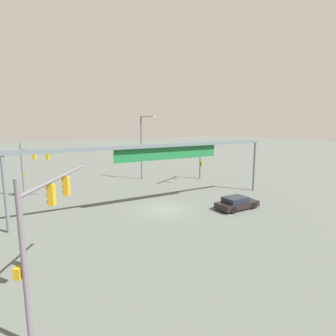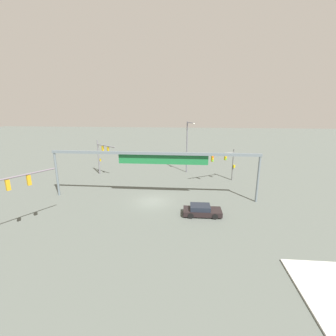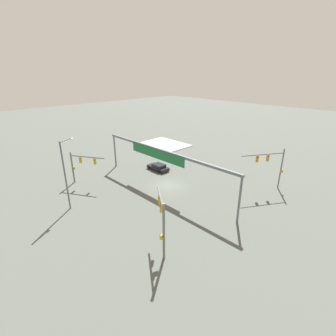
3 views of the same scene
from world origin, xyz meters
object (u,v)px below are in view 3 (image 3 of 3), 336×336
traffic_signal_opposite_side (80,163)px  sedan_car_approaching (158,167)px  streetlamp_curved_arm (66,171)px  traffic_signal_cross_street (272,163)px  traffic_signal_near_corner (162,217)px

traffic_signal_opposite_side → sedan_car_approaching: (-4.40, -12.68, -2.92)m
streetlamp_curved_arm → sedan_car_approaching: (1.78, -17.35, -4.74)m
streetlamp_curved_arm → traffic_signal_cross_street: bearing=-62.7°
traffic_signal_cross_street → sedan_car_approaching: bearing=-37.5°
streetlamp_curved_arm → sedan_car_approaching: 18.07m
traffic_signal_cross_street → traffic_signal_near_corner: bearing=28.5°
traffic_signal_cross_street → sedan_car_approaching: size_ratio=1.51×
sedan_car_approaching → traffic_signal_cross_street: bearing=-159.8°
sedan_car_approaching → traffic_signal_opposite_side: bearing=70.0°
traffic_signal_opposite_side → traffic_signal_cross_street: traffic_signal_cross_street is taller
traffic_signal_opposite_side → traffic_signal_cross_street: (-22.09, -19.50, 0.88)m
streetlamp_curved_arm → sedan_car_approaching: streetlamp_curved_arm is taller
traffic_signal_near_corner → traffic_signal_opposite_side: traffic_signal_near_corner is taller
traffic_signal_opposite_side → traffic_signal_cross_street: size_ratio=0.84×
traffic_signal_opposite_side → streetlamp_curved_arm: streetlamp_curved_arm is taller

